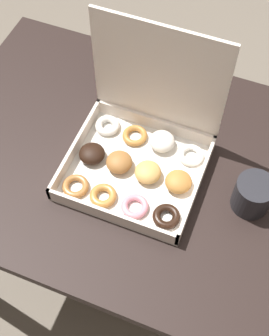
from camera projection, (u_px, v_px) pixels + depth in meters
ground_plane at (132, 266)px, 1.80m from camera, size 8.00×8.00×0.00m
dining_table at (131, 184)px, 1.27m from camera, size 1.01×0.73×0.75m
donut_box at (141, 145)px, 1.11m from camera, size 0.32×0.30×0.34m
coffee_mug at (253, 194)px, 1.06m from camera, size 0.09×0.09×0.09m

